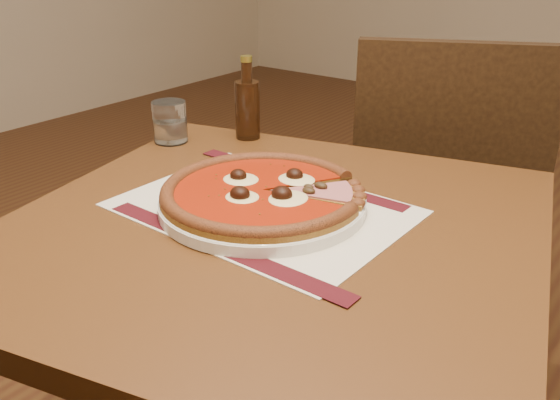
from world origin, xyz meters
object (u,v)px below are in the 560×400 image
(table, at_px, (273,278))
(pizza, at_px, (262,192))
(plate, at_px, (262,203))
(chair_far, at_px, (441,195))
(bottle, at_px, (247,107))
(water_glass, at_px, (170,122))

(table, bearing_deg, pizza, 146.01)
(plate, distance_m, pizza, 0.02)
(table, height_order, chair_far, chair_far)
(pizza, relative_size, bottle, 1.84)
(water_glass, relative_size, bottle, 0.49)
(water_glass, distance_m, bottle, 0.17)
(pizza, bearing_deg, plate, -131.70)
(chair_far, height_order, bottle, chair_far)
(chair_far, distance_m, bottle, 0.58)
(bottle, bearing_deg, water_glass, -133.58)
(water_glass, bearing_deg, table, -23.37)
(chair_far, bearing_deg, water_glass, 27.83)
(table, distance_m, pizza, 0.14)
(table, bearing_deg, chair_far, 90.21)
(pizza, height_order, water_glass, water_glass)
(chair_far, height_order, water_glass, chair_far)
(water_glass, bearing_deg, bottle, 46.42)
(table, height_order, pizza, pizza)
(table, xyz_separation_m, plate, (-0.04, 0.03, 0.11))
(pizza, height_order, bottle, bottle)
(pizza, relative_size, water_glass, 3.74)
(water_glass, bearing_deg, chair_far, 52.76)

